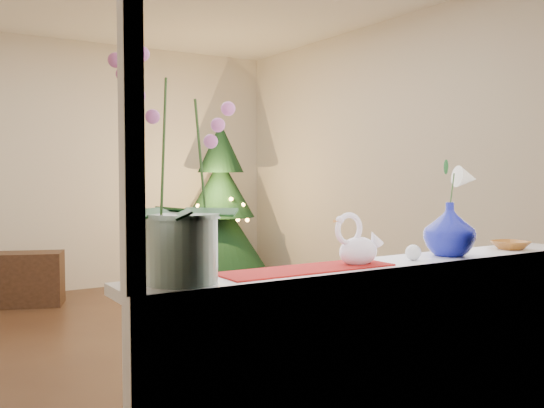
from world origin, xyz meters
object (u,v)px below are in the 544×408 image
(blue_vase, at_px, (450,225))
(amber_dish, at_px, (510,246))
(paperweight, at_px, (413,252))
(orchid_pot, at_px, (181,168))
(xmas_tree, at_px, (221,204))
(swan, at_px, (358,240))
(side_table, at_px, (25,279))

(blue_vase, distance_m, amber_dish, 0.43)
(paperweight, bearing_deg, orchid_pot, 178.51)
(blue_vase, bearing_deg, xmas_tree, 75.91)
(swan, distance_m, paperweight, 0.29)
(blue_vase, xyz_separation_m, paperweight, (-0.23, -0.02, -0.10))
(swan, bearing_deg, orchid_pot, 159.88)
(paperweight, relative_size, xmas_tree, 0.04)
(swan, distance_m, blue_vase, 0.51)
(side_table, bearing_deg, amber_dish, -50.81)
(swan, height_order, side_table, swan)
(orchid_pot, distance_m, paperweight, 1.07)
(paperweight, height_order, xmas_tree, xmas_tree)
(side_table, bearing_deg, xmas_tree, 21.02)
(orchid_pot, xyz_separation_m, swan, (0.74, -0.01, -0.28))
(xmas_tree, relative_size, side_table, 2.69)
(xmas_tree, xyz_separation_m, side_table, (-2.11, -0.01, -0.67))
(xmas_tree, bearing_deg, blue_vase, -104.09)
(side_table, bearing_deg, swan, -62.43)
(orchid_pot, relative_size, swan, 3.27)
(swan, xyz_separation_m, blue_vase, (0.51, 0.00, 0.04))
(swan, bearing_deg, side_table, 77.40)
(paperweight, relative_size, side_table, 0.09)
(orchid_pot, xyz_separation_m, amber_dish, (1.66, -0.01, -0.36))
(paperweight, xyz_separation_m, xmas_tree, (1.32, 4.35, -0.03))
(swan, relative_size, xmas_tree, 0.13)
(paperweight, relative_size, amber_dish, 0.47)
(orchid_pot, bearing_deg, paperweight, -1.49)
(paperweight, distance_m, xmas_tree, 4.55)
(amber_dish, xyz_separation_m, side_table, (-1.43, 4.33, -0.68))
(paperweight, distance_m, amber_dish, 0.65)
(swan, xyz_separation_m, paperweight, (0.28, -0.02, -0.07))
(blue_vase, bearing_deg, swan, -179.79)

